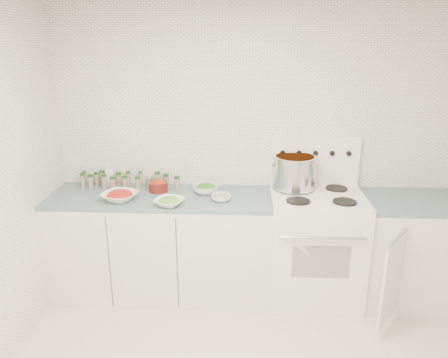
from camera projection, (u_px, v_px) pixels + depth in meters
room_walls at (269, 158)px, 2.27m from camera, size 3.54×3.04×2.52m
counter_left at (162, 244)px, 3.78m from camera, size 1.85×0.62×0.90m
stove at (314, 243)px, 3.70m from camera, size 0.76×0.70×1.36m
counter_right at (412, 250)px, 3.68m from camera, size 0.89×0.95×0.90m
stock_pot at (294, 171)px, 3.66m from camera, size 0.38×0.36×0.27m
bowl_tomato at (120, 196)px, 3.52m from camera, size 0.35×0.35×0.09m
bowl_snowpea at (169, 202)px, 3.42m from camera, size 0.29×0.29×0.07m
bowl_broccoli at (206, 188)px, 3.69m from camera, size 0.29×0.29×0.09m
bowl_zucchini at (221, 197)px, 3.52m from camera, size 0.22×0.22×0.07m
bowl_pepper at (158, 186)px, 3.73m from camera, size 0.16×0.16×0.10m
salt_canister at (110, 178)px, 3.87m from camera, size 0.08×0.08×0.14m
tin_can at (150, 182)px, 3.83m from camera, size 0.08×0.08×0.09m
spice_cluster at (123, 180)px, 3.84m from camera, size 0.89×0.16×0.14m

